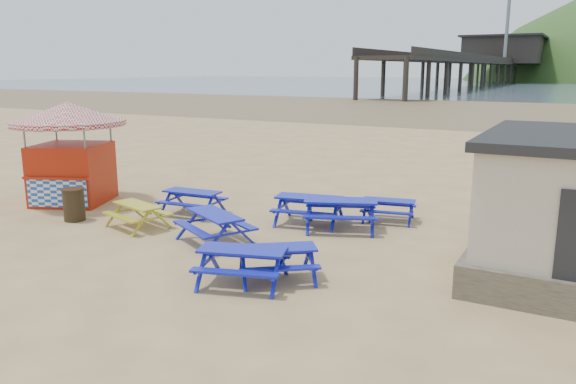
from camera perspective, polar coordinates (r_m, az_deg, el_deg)
The scene contains 14 objects.
ground at distance 15.98m, azimuth -6.86°, elevation -4.03°, with size 400.00×400.00×0.00m, color tan.
wet_sand at distance 68.22m, azimuth 20.98°, elevation 7.84°, with size 400.00×400.00×0.00m, color brown.
sea at distance 182.76m, azimuth 25.93°, elevation 9.80°, with size 400.00×400.00×0.00m, color #465864.
picnic_table_blue_a at distance 17.92m, azimuth -9.67°, elevation -1.06°, with size 1.91×1.59×0.75m.
picnic_table_blue_b at distance 17.18m, azimuth 10.17°, elevation -1.84°, with size 1.76×1.53×0.65m.
picnic_table_blue_c at distance 16.11m, azimuth 5.34°, elevation -2.26°, with size 2.53×2.31×0.86m.
picnic_table_blue_d at distance 14.90m, azimuth -7.42°, elevation -3.65°, with size 2.42×2.26×0.80m.
picnic_table_blue_e at distance 12.10m, azimuth -4.62°, elevation -7.50°, with size 2.20×1.96×0.78m.
picnic_table_blue_f at distance 12.34m, azimuth -1.15°, elevation -7.19°, with size 2.20×2.13×0.72m.
picnic_table_yellow at distance 16.78m, azimuth -15.02°, elevation -2.35°, with size 1.96×1.74×0.70m.
ice_cream_kiosk at distance 20.33m, azimuth -21.29°, elevation 4.95°, with size 4.99×4.99×3.42m.
litter_bin at distance 18.10m, azimuth -20.93°, elevation -1.17°, with size 0.67×0.67×0.99m.
pier at distance 192.61m, azimuth 20.77°, elevation 11.94°, with size 24.00×220.00×39.29m.
picnic_table_blue_g at distance 16.62m, azimuth 2.17°, elevation -1.84°, with size 2.22×1.92×0.82m.
Camera 1 is at (8.89, -12.49, 4.51)m, focal length 35.00 mm.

